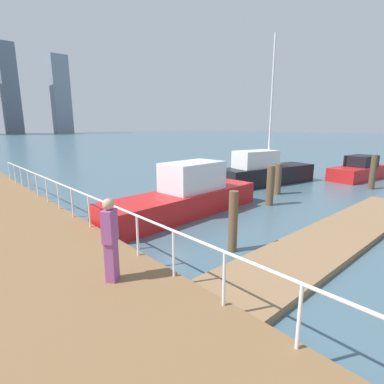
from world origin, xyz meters
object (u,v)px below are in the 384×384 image
moored_boat_2 (186,196)px  moored_boat_4 (265,171)px  moored_boat_1 (358,170)px  pedestrian_2 (110,239)px

moored_boat_2 → moored_boat_4: size_ratio=0.86×
moored_boat_1 → pedestrian_2: (-19.45, -1.88, 0.73)m
moored_boat_4 → pedestrian_2: bearing=-158.6°
moored_boat_1 → moored_boat_4: 7.15m
moored_boat_2 → pedestrian_2: bearing=-145.1°
moored_boat_1 → moored_boat_4: bearing=152.8°
moored_boat_1 → moored_boat_2: 14.29m
pedestrian_2 → moored_boat_2: bearing=34.9°
moored_boat_1 → moored_boat_2: bearing=172.7°
moored_boat_4 → pedestrian_2: (-13.09, -5.14, 0.52)m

